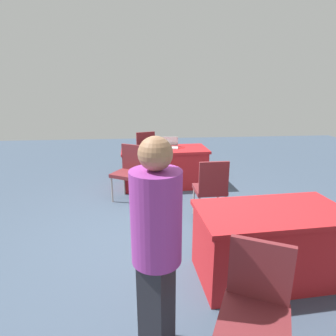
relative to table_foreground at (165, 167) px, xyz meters
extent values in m
plane|color=#3D4C60|center=(0.16, 1.99, -0.38)|extent=(14.40, 14.40, 0.00)
cube|color=#AD1E23|center=(0.00, 0.00, 0.35)|extent=(1.70, 0.85, 0.05)
cube|color=#AD1E23|center=(0.00, 0.00, -0.03)|extent=(1.64, 0.82, 0.71)
cube|color=#AD1E23|center=(-0.85, 2.88, 0.35)|extent=(1.54, 0.87, 0.05)
cube|color=#AD1E23|center=(-0.85, 2.88, -0.03)|extent=(1.48, 0.84, 0.71)
cylinder|color=#9E9993|center=(-0.35, 1.34, -0.16)|extent=(0.03, 0.03, 0.44)
cylinder|color=#9E9993|center=(-0.73, 1.33, -0.16)|extent=(0.03, 0.03, 0.44)
cylinder|color=#9E9993|center=(-0.36, 1.72, -0.16)|extent=(0.03, 0.03, 0.44)
cylinder|color=#9E9993|center=(-0.74, 1.71, -0.16)|extent=(0.03, 0.03, 0.44)
cube|color=maroon|center=(-0.54, 1.52, 0.09)|extent=(0.45, 0.45, 0.06)
cube|color=maroon|center=(-0.55, 1.72, 0.34)|extent=(0.42, 0.05, 0.45)
cylinder|color=#9E9993|center=(0.65, -1.10, -0.16)|extent=(0.03, 0.03, 0.45)
cylinder|color=#9E9993|center=(0.29, -1.21, -0.16)|extent=(0.03, 0.03, 0.45)
cylinder|color=#9E9993|center=(0.54, -0.74, -0.16)|extent=(0.03, 0.03, 0.45)
cylinder|color=#9E9993|center=(0.18, -0.85, -0.16)|extent=(0.03, 0.03, 0.45)
cube|color=maroon|center=(0.41, -0.97, 0.10)|extent=(0.55, 0.55, 0.06)
cube|color=maroon|center=(0.35, -0.78, 0.36)|extent=(0.41, 0.16, 0.45)
cylinder|color=#9E9993|center=(-0.18, 3.69, -0.15)|extent=(0.03, 0.03, 0.46)
cube|color=maroon|center=(-0.26, 3.94, 0.11)|extent=(0.59, 0.59, 0.06)
cube|color=maroon|center=(-0.35, 3.77, 0.36)|extent=(0.39, 0.23, 0.45)
cylinder|color=#9E9993|center=(0.64, 0.95, -0.16)|extent=(0.03, 0.03, 0.45)
cylinder|color=#9E9993|center=(0.97, 0.76, -0.16)|extent=(0.03, 0.03, 0.45)
cylinder|color=#9E9993|center=(0.45, 0.62, -0.16)|extent=(0.03, 0.03, 0.45)
cylinder|color=#9E9993|center=(0.78, 0.43, -0.16)|extent=(0.03, 0.03, 0.45)
cube|color=maroon|center=(0.71, 0.69, 0.09)|extent=(0.60, 0.60, 0.06)
cube|color=maroon|center=(0.61, 0.51, 0.35)|extent=(0.38, 0.24, 0.45)
cube|color=#26262D|center=(0.35, 3.66, 0.02)|extent=(0.29, 0.33, 0.81)
cylinder|color=#8C338C|center=(0.35, 3.66, 0.74)|extent=(0.46, 0.46, 0.64)
sphere|color=#936B4C|center=(0.35, 3.66, 1.17)|extent=(0.22, 0.22, 0.22)
cube|color=silver|center=(-0.11, -0.03, 0.39)|extent=(0.35, 0.26, 0.02)
cube|color=#B7B7BC|center=(-0.13, -0.17, 0.49)|extent=(0.32, 0.12, 0.19)
sphere|color=gray|center=(0.38, 0.03, 0.43)|extent=(0.11, 0.11, 0.11)
cube|color=red|center=(-0.32, 0.00, 0.38)|extent=(0.18, 0.11, 0.01)
camera|label=1|loc=(0.42, 5.32, 1.57)|focal=29.93mm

